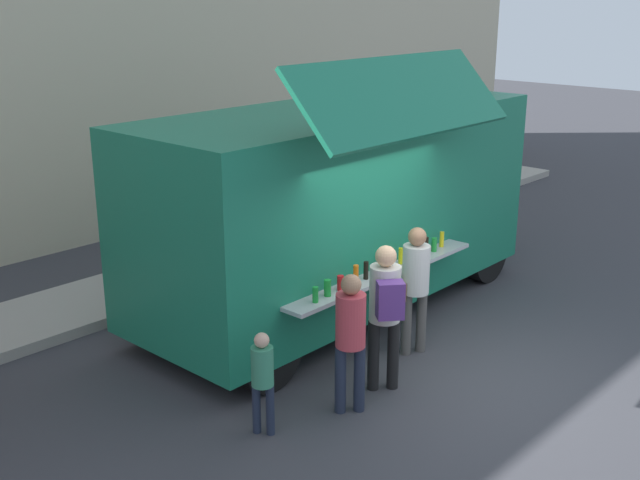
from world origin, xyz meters
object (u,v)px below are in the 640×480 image
object	(u,v)px
customer_rear_waiting	(351,331)
child_near_queue	(262,374)
food_truck_main	(339,202)
trash_bin	(391,196)
customer_mid_with_backpack	(385,304)
customer_front_ordering	(415,280)

from	to	relation	value
customer_rear_waiting	child_near_queue	bearing A→B (deg)	107.16
food_truck_main	customer_rear_waiting	bearing A→B (deg)	-136.88
food_truck_main	trash_bin	xyz separation A→B (m)	(4.19, 2.32, -1.09)
food_truck_main	trash_bin	world-z (taller)	food_truck_main
customer_mid_with_backpack	child_near_queue	xyz separation A→B (m)	(-1.58, 0.33, -0.39)
customer_rear_waiting	child_near_queue	size ratio (longest dim) A/B	1.40
trash_bin	customer_rear_waiting	distance (m)	7.70
trash_bin	customer_front_ordering	bearing A→B (deg)	-139.37
customer_front_ordering	customer_mid_with_backpack	distance (m)	1.08
trash_bin	customer_mid_with_backpack	xyz separation A→B (m)	(-5.69, -4.35, 0.57)
trash_bin	customer_rear_waiting	xyz separation A→B (m)	(-6.32, -4.38, 0.46)
customer_front_ordering	customer_mid_with_backpack	xyz separation A→B (m)	(-1.02, -0.35, 0.08)
trash_bin	customer_front_ordering	xyz separation A→B (m)	(-4.67, -4.01, 0.49)
customer_mid_with_backpack	child_near_queue	bearing A→B (deg)	117.69
food_truck_main	customer_rear_waiting	size ratio (longest dim) A/B	3.92
child_near_queue	customer_rear_waiting	bearing A→B (deg)	-49.80
customer_front_ordering	customer_rear_waiting	distance (m)	1.69
food_truck_main	customer_mid_with_backpack	distance (m)	2.58
customer_front_ordering	child_near_queue	world-z (taller)	customer_front_ordering
customer_front_ordering	customer_rear_waiting	size ratio (longest dim) A/B	1.04
child_near_queue	food_truck_main	bearing A→B (deg)	-0.34
customer_rear_waiting	trash_bin	bearing A→B (deg)	-17.53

